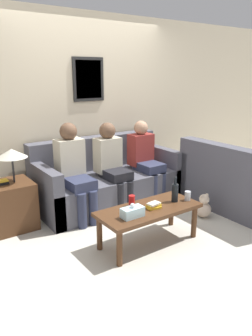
{
  "coord_description": "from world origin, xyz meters",
  "views": [
    {
      "loc": [
        -2.3,
        -3.22,
        1.8
      ],
      "look_at": [
        -0.13,
        -0.12,
        0.69
      ],
      "focal_mm": 35.0,
      "sensor_mm": 36.0,
      "label": 1
    }
  ],
  "objects_px": {
    "couch_side": "(241,187)",
    "person_left": "(74,168)",
    "person_right": "(145,157)",
    "couch_main": "(106,181)",
    "drinking_glass": "(188,196)",
    "person_middle": "(112,162)",
    "teddy_bear": "(204,207)",
    "coffee_table": "(149,213)",
    "wine_bottle": "(175,192)"
  },
  "relations": [
    {
      "from": "couch_side",
      "to": "person_left",
      "type": "bearing_deg",
      "value": 62.14
    },
    {
      "from": "couch_side",
      "to": "person_right",
      "type": "height_order",
      "value": "person_right"
    },
    {
      "from": "couch_main",
      "to": "drinking_glass",
      "type": "distance_m",
      "value": 1.37
    },
    {
      "from": "couch_main",
      "to": "person_left",
      "type": "xyz_separation_m",
      "value": [
        -0.59,
        -0.21,
        0.35
      ]
    },
    {
      "from": "couch_main",
      "to": "person_left",
      "type": "relative_size",
      "value": 1.67
    },
    {
      "from": "person_middle",
      "to": "teddy_bear",
      "type": "bearing_deg",
      "value": -50.85
    },
    {
      "from": "coffee_table",
      "to": "drinking_glass",
      "type": "distance_m",
      "value": 0.51
    },
    {
      "from": "teddy_bear",
      "to": "person_right",
      "type": "bearing_deg",
      "value": 101.19
    },
    {
      "from": "coffee_table",
      "to": "wine_bottle",
      "type": "height_order",
      "value": "wine_bottle"
    },
    {
      "from": "teddy_bear",
      "to": "couch_main",
      "type": "bearing_deg",
      "value": 123.02
    },
    {
      "from": "drinking_glass",
      "to": "couch_main",
      "type": "bearing_deg",
      "value": 100.26
    },
    {
      "from": "couch_side",
      "to": "wine_bottle",
      "type": "relative_size",
      "value": 5.4
    },
    {
      "from": "couch_main",
      "to": "person_left",
      "type": "height_order",
      "value": "person_left"
    },
    {
      "from": "wine_bottle",
      "to": "drinking_glass",
      "type": "height_order",
      "value": "wine_bottle"
    },
    {
      "from": "wine_bottle",
      "to": "teddy_bear",
      "type": "distance_m",
      "value": 0.77
    },
    {
      "from": "person_left",
      "to": "person_middle",
      "type": "bearing_deg",
      "value": 1.11
    },
    {
      "from": "wine_bottle",
      "to": "person_middle",
      "type": "bearing_deg",
      "value": 96.73
    },
    {
      "from": "wine_bottle",
      "to": "couch_main",
      "type": "bearing_deg",
      "value": 94.42
    },
    {
      "from": "person_right",
      "to": "teddy_bear",
      "type": "bearing_deg",
      "value": -78.81
    },
    {
      "from": "couch_side",
      "to": "coffee_table",
      "type": "relative_size",
      "value": 1.37
    },
    {
      "from": "wine_bottle",
      "to": "drinking_glass",
      "type": "bearing_deg",
      "value": -21.29
    },
    {
      "from": "person_middle",
      "to": "person_right",
      "type": "xyz_separation_m",
      "value": [
        0.58,
        0.02,
        -0.02
      ]
    },
    {
      "from": "coffee_table",
      "to": "wine_bottle",
      "type": "bearing_deg",
      "value": -3.49
    },
    {
      "from": "couch_side",
      "to": "wine_bottle",
      "type": "height_order",
      "value": "couch_side"
    },
    {
      "from": "person_middle",
      "to": "teddy_bear",
      "type": "xyz_separation_m",
      "value": [
        0.78,
        -0.96,
        -0.5
      ]
    },
    {
      "from": "person_left",
      "to": "teddy_bear",
      "type": "bearing_deg",
      "value": -35.1
    },
    {
      "from": "drinking_glass",
      "to": "person_right",
      "type": "bearing_deg",
      "value": 75.01
    },
    {
      "from": "wine_bottle",
      "to": "person_right",
      "type": "relative_size",
      "value": 0.25
    },
    {
      "from": "wine_bottle",
      "to": "person_right",
      "type": "bearing_deg",
      "value": 67.7
    },
    {
      "from": "couch_main",
      "to": "couch_side",
      "type": "xyz_separation_m",
      "value": [
        1.36,
        -1.24,
        0.0
      ]
    },
    {
      "from": "couch_side",
      "to": "person_right",
      "type": "bearing_deg",
      "value": 37.0
    },
    {
      "from": "person_middle",
      "to": "person_right",
      "type": "height_order",
      "value": "person_middle"
    },
    {
      "from": "couch_main",
      "to": "wine_bottle",
      "type": "xyz_separation_m",
      "value": [
        0.1,
        -1.29,
        0.21
      ]
    },
    {
      "from": "coffee_table",
      "to": "person_right",
      "type": "bearing_deg",
      "value": 53.53
    },
    {
      "from": "couch_side",
      "to": "drinking_glass",
      "type": "relative_size",
      "value": 14.74
    },
    {
      "from": "drinking_glass",
      "to": "person_middle",
      "type": "bearing_deg",
      "value": 103.35
    },
    {
      "from": "person_middle",
      "to": "teddy_bear",
      "type": "distance_m",
      "value": 1.33
    },
    {
      "from": "coffee_table",
      "to": "person_left",
      "type": "relative_size",
      "value": 0.94
    },
    {
      "from": "couch_main",
      "to": "coffee_table",
      "type": "bearing_deg",
      "value": -101.19
    },
    {
      "from": "couch_side",
      "to": "person_right",
      "type": "relative_size",
      "value": 1.37
    },
    {
      "from": "couch_main",
      "to": "person_middle",
      "type": "relative_size",
      "value": 1.74
    },
    {
      "from": "wine_bottle",
      "to": "person_left",
      "type": "bearing_deg",
      "value": 122.75
    },
    {
      "from": "couch_side",
      "to": "teddy_bear",
      "type": "height_order",
      "value": "couch_side"
    },
    {
      "from": "person_right",
      "to": "couch_main",
      "type": "bearing_deg",
      "value": 162.5
    },
    {
      "from": "wine_bottle",
      "to": "couch_side",
      "type": "bearing_deg",
      "value": 2.14
    },
    {
      "from": "person_left",
      "to": "teddy_bear",
      "type": "height_order",
      "value": "person_left"
    },
    {
      "from": "drinking_glass",
      "to": "teddy_bear",
      "type": "relative_size",
      "value": 0.34
    },
    {
      "from": "coffee_table",
      "to": "wine_bottle",
      "type": "xyz_separation_m",
      "value": [
        0.35,
        -0.02,
        0.17
      ]
    },
    {
      "from": "person_left",
      "to": "teddy_bear",
      "type": "xyz_separation_m",
      "value": [
        1.34,
        -0.94,
        -0.52
      ]
    },
    {
      "from": "person_left",
      "to": "person_middle",
      "type": "distance_m",
      "value": 0.57
    }
  ]
}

